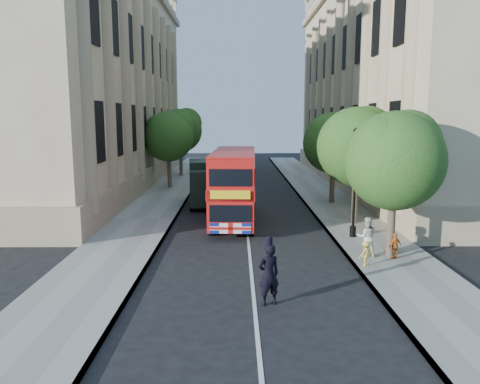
{
  "coord_description": "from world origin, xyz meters",
  "views": [
    {
      "loc": [
        -0.55,
        -15.68,
        5.77
      ],
      "look_at": [
        -0.39,
        5.91,
        2.3
      ],
      "focal_mm": 35.0,
      "sensor_mm": 36.0,
      "label": 1
    }
  ],
  "objects_px": {
    "woman_pedestrian": "(367,237)",
    "police_constable": "(269,275)",
    "lamp_post": "(355,187)",
    "box_van": "(206,184)",
    "double_decker_bus": "(234,184)"
  },
  "relations": [
    {
      "from": "double_decker_bus",
      "to": "woman_pedestrian",
      "type": "height_order",
      "value": "double_decker_bus"
    },
    {
      "from": "police_constable",
      "to": "box_van",
      "type": "bearing_deg",
      "value": -101.38
    },
    {
      "from": "police_constable",
      "to": "woman_pedestrian",
      "type": "bearing_deg",
      "value": -154.38
    },
    {
      "from": "double_decker_bus",
      "to": "police_constable",
      "type": "xyz_separation_m",
      "value": [
        1.12,
        -11.53,
        -1.17
      ]
    },
    {
      "from": "lamp_post",
      "to": "woman_pedestrian",
      "type": "xyz_separation_m",
      "value": [
        -0.24,
        -3.2,
        -1.57
      ]
    },
    {
      "from": "box_van",
      "to": "woman_pedestrian",
      "type": "height_order",
      "value": "box_van"
    },
    {
      "from": "double_decker_bus",
      "to": "box_van",
      "type": "relative_size",
      "value": 1.61
    },
    {
      "from": "double_decker_bus",
      "to": "woman_pedestrian",
      "type": "distance_m",
      "value": 8.83
    },
    {
      "from": "woman_pedestrian",
      "to": "box_van",
      "type": "bearing_deg",
      "value": -55.3
    },
    {
      "from": "lamp_post",
      "to": "box_van",
      "type": "relative_size",
      "value": 0.98
    },
    {
      "from": "lamp_post",
      "to": "double_decker_bus",
      "type": "relative_size",
      "value": 0.61
    },
    {
      "from": "woman_pedestrian",
      "to": "police_constable",
      "type": "bearing_deg",
      "value": 50.23
    },
    {
      "from": "lamp_post",
      "to": "woman_pedestrian",
      "type": "relative_size",
      "value": 3.14
    },
    {
      "from": "lamp_post",
      "to": "box_van",
      "type": "height_order",
      "value": "lamp_post"
    },
    {
      "from": "box_van",
      "to": "police_constable",
      "type": "distance_m",
      "value": 16.78
    }
  ]
}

